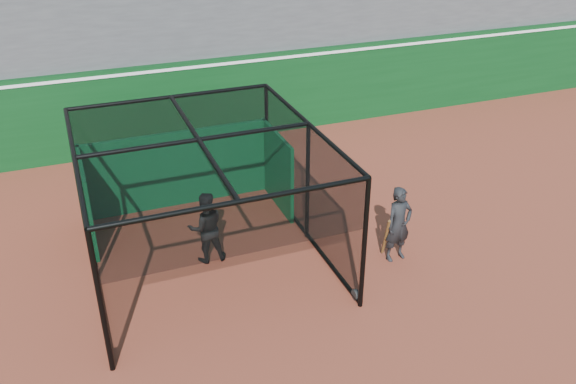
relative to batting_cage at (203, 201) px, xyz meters
name	(u,v)px	position (x,y,z in m)	size (l,w,h in m)	color
ground	(271,316)	(0.62, -2.33, -1.36)	(120.00, 120.00, 0.00)	brown
outfield_wall	(172,103)	(0.62, 6.17, -0.07)	(50.00, 0.50, 2.50)	#0A3814
batting_cage	(203,201)	(0.00, 0.00, 0.00)	(4.68, 5.35, 2.72)	black
batter	(206,227)	(0.00, -0.10, -0.57)	(0.76, 0.59, 1.57)	black
on_deck_player	(399,224)	(3.73, -1.49, -0.53)	(0.65, 0.47, 1.66)	black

